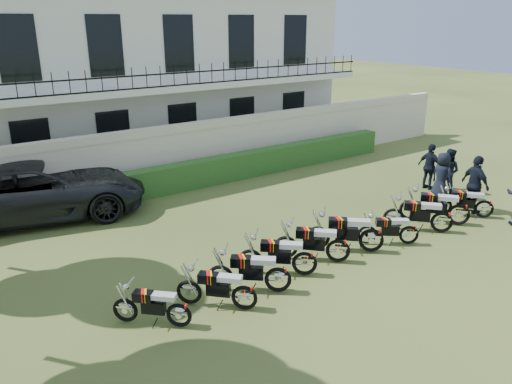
{
  "coord_description": "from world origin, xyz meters",
  "views": [
    {
      "loc": [
        -7.94,
        -8.78,
        6.05
      ],
      "look_at": [
        -0.04,
        2.44,
        1.26
      ],
      "focal_mm": 35.0,
      "sensor_mm": 36.0,
      "label": 1
    }
  ],
  "objects_px": {
    "suv": "(38,190)",
    "officer_3": "(442,176)",
    "motorcycle_2": "(278,274)",
    "motorcycle_4": "(338,245)",
    "officer_2": "(475,185)",
    "officer_4": "(448,171)",
    "officer_5": "(430,167)",
    "motorcycle_0": "(179,309)",
    "motorcycle_6": "(409,230)",
    "motorcycle_5": "(372,235)",
    "motorcycle_9": "(485,205)",
    "motorcycle_1": "(244,292)",
    "motorcycle_7": "(442,217)",
    "motorcycle_3": "(305,258)",
    "motorcycle_8": "(459,210)"
  },
  "relations": [
    {
      "from": "motorcycle_4",
      "to": "motorcycle_9",
      "type": "bearing_deg",
      "value": -49.5
    },
    {
      "from": "officer_3",
      "to": "officer_4",
      "type": "height_order",
      "value": "officer_3"
    },
    {
      "from": "motorcycle_0",
      "to": "officer_2",
      "type": "distance_m",
      "value": 10.85
    },
    {
      "from": "motorcycle_7",
      "to": "officer_3",
      "type": "xyz_separation_m",
      "value": [
        2.52,
        1.86,
        0.34
      ]
    },
    {
      "from": "motorcycle_9",
      "to": "motorcycle_6",
      "type": "bearing_deg",
      "value": 138.27
    },
    {
      "from": "motorcycle_2",
      "to": "motorcycle_3",
      "type": "distance_m",
      "value": 1.06
    },
    {
      "from": "suv",
      "to": "officer_3",
      "type": "height_order",
      "value": "suv"
    },
    {
      "from": "officer_4",
      "to": "motorcycle_8",
      "type": "bearing_deg",
      "value": 122.63
    },
    {
      "from": "motorcycle_6",
      "to": "motorcycle_9",
      "type": "relative_size",
      "value": 0.99
    },
    {
      "from": "officer_5",
      "to": "motorcycle_0",
      "type": "bearing_deg",
      "value": 101.57
    },
    {
      "from": "motorcycle_2",
      "to": "officer_2",
      "type": "xyz_separation_m",
      "value": [
        8.32,
        0.38,
        0.46
      ]
    },
    {
      "from": "motorcycle_7",
      "to": "motorcycle_9",
      "type": "relative_size",
      "value": 1.07
    },
    {
      "from": "motorcycle_3",
      "to": "officer_2",
      "type": "relative_size",
      "value": 0.8
    },
    {
      "from": "motorcycle_6",
      "to": "suv",
      "type": "distance_m",
      "value": 11.4
    },
    {
      "from": "motorcycle_0",
      "to": "motorcycle_9",
      "type": "distance_m",
      "value": 10.67
    },
    {
      "from": "motorcycle_9",
      "to": "motorcycle_5",
      "type": "bearing_deg",
      "value": 135.55
    },
    {
      "from": "motorcycle_2",
      "to": "motorcycle_6",
      "type": "distance_m",
      "value": 4.61
    },
    {
      "from": "suv",
      "to": "motorcycle_4",
      "type": "bearing_deg",
      "value": -132.39
    },
    {
      "from": "officer_4",
      "to": "officer_5",
      "type": "distance_m",
      "value": 0.69
    },
    {
      "from": "motorcycle_9",
      "to": "officer_5",
      "type": "relative_size",
      "value": 0.85
    },
    {
      "from": "motorcycle_0",
      "to": "officer_5",
      "type": "xyz_separation_m",
      "value": [
        11.67,
        2.65,
        0.43
      ]
    },
    {
      "from": "motorcycle_3",
      "to": "officer_4",
      "type": "xyz_separation_m",
      "value": [
        8.26,
        1.77,
        0.35
      ]
    },
    {
      "from": "suv",
      "to": "officer_3",
      "type": "distance_m",
      "value": 13.5
    },
    {
      "from": "motorcycle_2",
      "to": "officer_5",
      "type": "height_order",
      "value": "officer_5"
    },
    {
      "from": "motorcycle_7",
      "to": "motorcycle_3",
      "type": "bearing_deg",
      "value": 133.75
    },
    {
      "from": "motorcycle_9",
      "to": "officer_2",
      "type": "distance_m",
      "value": 0.74
    },
    {
      "from": "motorcycle_0",
      "to": "motorcycle_4",
      "type": "relative_size",
      "value": 0.86
    },
    {
      "from": "motorcycle_7",
      "to": "motorcycle_5",
      "type": "bearing_deg",
      "value": 131.36
    },
    {
      "from": "motorcycle_9",
      "to": "motorcycle_1",
      "type": "bearing_deg",
      "value": 140.04
    },
    {
      "from": "motorcycle_2",
      "to": "motorcycle_3",
      "type": "xyz_separation_m",
      "value": [
        1.03,
        0.26,
        -0.0
      ]
    },
    {
      "from": "motorcycle_9",
      "to": "officer_3",
      "type": "height_order",
      "value": "officer_3"
    },
    {
      "from": "suv",
      "to": "officer_5",
      "type": "height_order",
      "value": "suv"
    },
    {
      "from": "motorcycle_5",
      "to": "officer_2",
      "type": "xyz_separation_m",
      "value": [
        4.97,
        0.16,
        0.43
      ]
    },
    {
      "from": "motorcycle_9",
      "to": "officer_3",
      "type": "xyz_separation_m",
      "value": [
        0.41,
        1.93,
        0.39
      ]
    },
    {
      "from": "motorcycle_0",
      "to": "motorcycle_1",
      "type": "height_order",
      "value": "motorcycle_1"
    },
    {
      "from": "motorcycle_2",
      "to": "motorcycle_4",
      "type": "xyz_separation_m",
      "value": [
        2.2,
        0.3,
        0.0
      ]
    },
    {
      "from": "officer_3",
      "to": "officer_4",
      "type": "distance_m",
      "value": 0.76
    },
    {
      "from": "motorcycle_1",
      "to": "motorcycle_0",
      "type": "bearing_deg",
      "value": 126.69
    },
    {
      "from": "motorcycle_5",
      "to": "motorcycle_6",
      "type": "distance_m",
      "value": 1.28
    },
    {
      "from": "motorcycle_2",
      "to": "motorcycle_8",
      "type": "xyz_separation_m",
      "value": [
        6.97,
        -0.02,
        0.03
      ]
    },
    {
      "from": "officer_2",
      "to": "motorcycle_3",
      "type": "bearing_deg",
      "value": 105.82
    },
    {
      "from": "officer_2",
      "to": "officer_3",
      "type": "bearing_deg",
      "value": 4.89
    },
    {
      "from": "motorcycle_7",
      "to": "motorcycle_0",
      "type": "bearing_deg",
      "value": 136.68
    },
    {
      "from": "motorcycle_4",
      "to": "motorcycle_5",
      "type": "relative_size",
      "value": 0.9
    },
    {
      "from": "motorcycle_5",
      "to": "motorcycle_6",
      "type": "height_order",
      "value": "motorcycle_5"
    },
    {
      "from": "motorcycle_9",
      "to": "motorcycle_8",
      "type": "bearing_deg",
      "value": 134.29
    },
    {
      "from": "motorcycle_5",
      "to": "motorcycle_0",
      "type": "bearing_deg",
      "value": 133.53
    },
    {
      "from": "suv",
      "to": "motorcycle_9",
      "type": "bearing_deg",
      "value": -113.44
    },
    {
      "from": "motorcycle_9",
      "to": "officer_4",
      "type": "distance_m",
      "value": 2.48
    },
    {
      "from": "suv",
      "to": "officer_3",
      "type": "xyz_separation_m",
      "value": [
        11.94,
        -6.3,
        -0.07
      ]
    }
  ]
}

